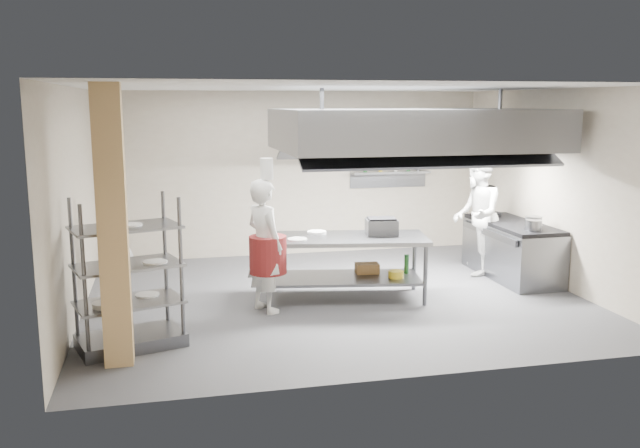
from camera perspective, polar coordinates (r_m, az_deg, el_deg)
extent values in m
plane|color=#2C2C2E|center=(9.91, 1.25, -6.19)|extent=(7.00, 7.00, 0.00)
plane|color=silver|center=(9.50, 1.32, 11.43)|extent=(7.00, 7.00, 0.00)
plane|color=#9F927E|center=(12.50, -2.12, 4.25)|extent=(7.00, 0.00, 7.00)
plane|color=#9F927E|center=(9.37, -19.95, 1.64)|extent=(0.00, 6.00, 6.00)
plane|color=#9F927E|center=(10.99, 19.29, 2.86)|extent=(0.00, 6.00, 6.00)
cube|color=tan|center=(7.44, -17.05, -0.28)|extent=(0.30, 0.30, 3.00)
cube|color=gray|center=(10.28, 7.85, 7.91)|extent=(4.00, 2.50, 0.60)
cube|color=white|center=(10.02, 2.96, 6.10)|extent=(1.60, 0.12, 0.04)
cube|color=white|center=(10.65, 12.36, 6.12)|extent=(1.60, 0.12, 0.04)
cube|color=gray|center=(12.81, 5.97, 4.34)|extent=(1.50, 0.28, 0.04)
cube|color=gray|center=(9.66, 2.10, -1.24)|extent=(2.47, 1.36, 0.06)
cube|color=slate|center=(9.80, 2.08, -4.56)|extent=(2.27, 1.23, 0.04)
cube|color=gray|center=(11.37, 15.84, -2.25)|extent=(0.80, 2.00, 0.84)
cube|color=black|center=(11.29, 15.95, -0.01)|extent=(0.78, 1.96, 0.06)
imported|color=silver|center=(9.10, -4.70, -1.83)|extent=(0.68, 0.78, 1.81)
imported|color=silver|center=(11.34, 13.04, 0.72)|extent=(1.05, 1.16, 1.96)
imported|color=silver|center=(9.47, -16.68, -2.17)|extent=(0.44, 0.99, 1.67)
cube|color=slate|center=(9.85, 5.20, -0.24)|extent=(0.49, 0.40, 0.22)
cube|color=brown|center=(9.99, 3.98, -3.74)|extent=(0.35, 0.26, 0.15)
cylinder|color=gray|center=(10.88, 17.55, 0.17)|extent=(0.25, 0.25, 0.18)
cylinder|color=white|center=(8.11, -15.78, -6.17)|extent=(0.28, 0.28, 0.05)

